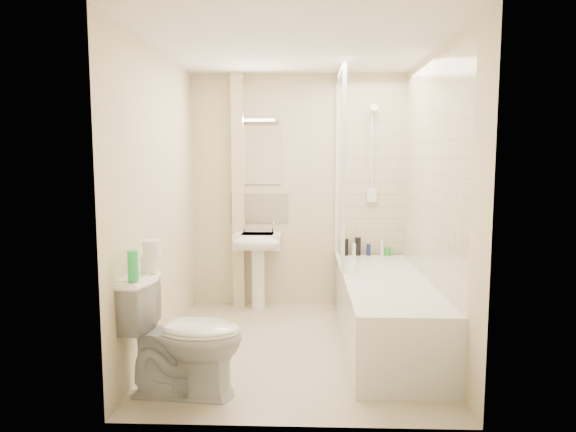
{
  "coord_description": "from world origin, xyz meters",
  "views": [
    {
      "loc": [
        0.08,
        -4.07,
        1.56
      ],
      "look_at": [
        -0.07,
        0.2,
        1.07
      ],
      "focal_mm": 32.0,
      "sensor_mm": 36.0,
      "label": 1
    }
  ],
  "objects": [
    {
      "name": "pedestal_sink",
      "position": [
        -0.41,
        1.01,
        0.63
      ],
      "size": [
        0.47,
        0.45,
        0.9
      ],
      "color": "white",
      "rests_on": "ground"
    },
    {
      "name": "wall_back",
      "position": [
        0.0,
        1.25,
        1.2
      ],
      "size": [
        2.2,
        0.02,
        2.4
      ],
      "primitive_type": "cube",
      "color": "beige",
      "rests_on": "ground"
    },
    {
      "name": "shower_screen",
      "position": [
        0.4,
        0.8,
        1.45
      ],
      "size": [
        0.04,
        0.92,
        1.8
      ],
      "color": "white",
      "rests_on": "bathtub"
    },
    {
      "name": "strip_light",
      "position": [
        -0.41,
        1.22,
        1.95
      ],
      "size": [
        0.42,
        0.07,
        0.07
      ],
      "primitive_type": "cube",
      "color": "silver",
      "rests_on": "wall_back"
    },
    {
      "name": "toilet_roll_upper",
      "position": [
        -0.94,
        -0.75,
        0.95
      ],
      "size": [
        0.12,
        0.12,
        0.11
      ],
      "primitive_type": "cylinder",
      "color": "white",
      "rests_on": "toilet_roll_lower"
    },
    {
      "name": "bottle_white_a",
      "position": [
        0.58,
        1.16,
        0.61
      ],
      "size": [
        0.05,
        0.05,
        0.13
      ],
      "primitive_type": "cylinder",
      "color": "white",
      "rests_on": "bathtub"
    },
    {
      "name": "floor",
      "position": [
        0.0,
        0.0,
        0.0
      ],
      "size": [
        2.5,
        2.5,
        0.0
      ],
      "primitive_type": "plane",
      "color": "beige",
      "rests_on": "ground"
    },
    {
      "name": "bathtub",
      "position": [
        0.75,
        0.14,
        0.29
      ],
      "size": [
        0.7,
        2.1,
        0.55
      ],
      "color": "white",
      "rests_on": "ground"
    },
    {
      "name": "green_bottle",
      "position": [
        -0.99,
        -0.99,
        0.89
      ],
      "size": [
        0.07,
        0.07,
        0.19
      ],
      "primitive_type": "cylinder",
      "color": "#2ACA5A",
      "rests_on": "toilet"
    },
    {
      "name": "ceiling",
      "position": [
        0.0,
        0.0,
        2.4
      ],
      "size": [
        2.2,
        2.5,
        0.02
      ],
      "primitive_type": "cube",
      "color": "white",
      "rests_on": "wall_back"
    },
    {
      "name": "toilet",
      "position": [
        -0.72,
        -0.85,
        0.4
      ],
      "size": [
        0.58,
        0.86,
        0.79
      ],
      "primitive_type": "imported",
      "rotation": [
        0.0,
        0.0,
        1.48
      ],
      "color": "white",
      "rests_on": "ground"
    },
    {
      "name": "pipe_boxing",
      "position": [
        -0.62,
        1.19,
        1.2
      ],
      "size": [
        0.12,
        0.12,
        2.4
      ],
      "primitive_type": "cube",
      "color": "beige",
      "rests_on": "ground"
    },
    {
      "name": "bottle_black_b",
      "position": [
        0.61,
        1.16,
        0.64
      ],
      "size": [
        0.06,
        0.06,
        0.19
      ],
      "primitive_type": "cylinder",
      "color": "black",
      "rests_on": "bathtub"
    },
    {
      "name": "bottle_green",
      "position": [
        0.92,
        1.16,
        0.59
      ],
      "size": [
        0.07,
        0.07,
        0.08
      ],
      "primitive_type": "cylinder",
      "color": "green",
      "rests_on": "bathtub"
    },
    {
      "name": "shower_fixture",
      "position": [
        0.75,
        1.19,
        1.55
      ],
      "size": [
        0.1,
        0.16,
        0.99
      ],
      "color": "white",
      "rests_on": "wall_back"
    },
    {
      "name": "wall_right",
      "position": [
        1.1,
        0.0,
        1.2
      ],
      "size": [
        0.02,
        2.5,
        2.4
      ],
      "primitive_type": "cube",
      "color": "beige",
      "rests_on": "ground"
    },
    {
      "name": "mirror",
      "position": [
        -0.41,
        1.24,
        1.58
      ],
      "size": [
        0.46,
        0.01,
        0.6
      ],
      "primitive_type": "cube",
      "color": "white",
      "rests_on": "wall_back"
    },
    {
      "name": "tile_right",
      "position": [
        1.09,
        0.14,
        1.42
      ],
      "size": [
        0.01,
        2.1,
        1.75
      ],
      "primitive_type": "cube",
      "color": "beige",
      "rests_on": "wall_right"
    },
    {
      "name": "wall_left",
      "position": [
        -1.1,
        0.0,
        1.2
      ],
      "size": [
        0.02,
        2.5,
        2.4
      ],
      "primitive_type": "cube",
      "color": "beige",
      "rests_on": "ground"
    },
    {
      "name": "tile_back",
      "position": [
        0.75,
        1.24,
        1.42
      ],
      "size": [
        0.7,
        0.01,
        1.75
      ],
      "primitive_type": "cube",
      "color": "beige",
      "rests_on": "wall_back"
    },
    {
      "name": "bottle_white_b",
      "position": [
        0.86,
        1.16,
        0.63
      ],
      "size": [
        0.05,
        0.05,
        0.16
      ],
      "primitive_type": "cylinder",
      "color": "silver",
      "rests_on": "bathtub"
    },
    {
      "name": "bottle_blue",
      "position": [
        0.72,
        1.16,
        0.61
      ],
      "size": [
        0.04,
        0.04,
        0.12
      ],
      "primitive_type": "cylinder",
      "color": "navy",
      "rests_on": "bathtub"
    },
    {
      "name": "bottle_black_a",
      "position": [
        0.49,
        1.16,
        0.64
      ],
      "size": [
        0.07,
        0.07,
        0.17
      ],
      "primitive_type": "cylinder",
      "color": "black",
      "rests_on": "bathtub"
    },
    {
      "name": "toilet_roll_lower",
      "position": [
        -0.97,
        -0.74,
        0.85
      ],
      "size": [
        0.11,
        0.11,
        0.11
      ],
      "primitive_type": "cylinder",
      "color": "white",
      "rests_on": "toilet"
    },
    {
      "name": "splashback",
      "position": [
        -0.41,
        1.24,
        1.03
      ],
      "size": [
        0.6,
        0.02,
        0.3
      ],
      "primitive_type": "cube",
      "color": "beige",
      "rests_on": "wall_back"
    }
  ]
}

